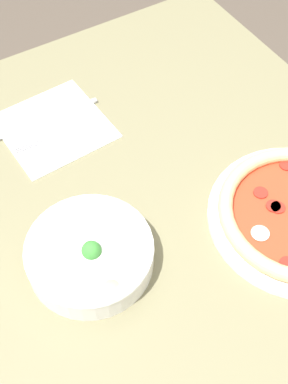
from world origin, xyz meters
The scene contains 5 objects.
dining_table centered at (0.00, 0.00, 0.66)m, with size 1.27×0.88×0.76m.
bowl centered at (0.08, 0.17, 0.79)m, with size 0.21×0.21×0.07m.
napkin centered at (0.39, 0.09, 0.76)m, with size 0.21×0.21×0.00m.
fork centered at (0.36, 0.09, 0.77)m, with size 0.02×0.19×0.00m.
knife centered at (0.41, 0.08, 0.77)m, with size 0.02×0.22×0.01m.
Camera 1 is at (-0.34, 0.32, 1.54)m, focal length 50.00 mm.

